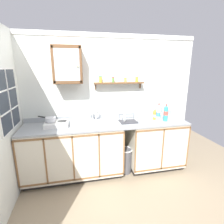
% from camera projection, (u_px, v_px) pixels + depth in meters
% --- Properties ---
extents(floor, '(5.85, 5.85, 0.00)m').
position_uv_depth(floor, '(112.00, 186.00, 2.82)').
color(floor, gray).
rests_on(floor, ground).
extents(back_wall, '(3.45, 0.07, 2.43)m').
position_uv_depth(back_wall, '(104.00, 103.00, 3.22)').
color(back_wall, silver).
rests_on(back_wall, ground).
extents(lower_cabinet_run, '(1.64, 0.63, 0.91)m').
position_uv_depth(lower_cabinet_run, '(73.00, 152.00, 2.98)').
color(lower_cabinet_run, black).
rests_on(lower_cabinet_run, ground).
extents(lower_cabinet_run_right, '(1.01, 0.63, 0.91)m').
position_uv_depth(lower_cabinet_run_right, '(154.00, 144.00, 3.28)').
color(lower_cabinet_run_right, black).
rests_on(lower_cabinet_run_right, ground).
extents(countertop, '(2.81, 0.65, 0.03)m').
position_uv_depth(countertop, '(107.00, 124.00, 2.98)').
color(countertop, gray).
rests_on(countertop, lower_cabinet_run).
extents(backsplash, '(2.81, 0.02, 0.08)m').
position_uv_depth(backsplash, '(104.00, 116.00, 3.25)').
color(backsplash, gray).
rests_on(backsplash, countertop).
extents(sink, '(0.51, 0.41, 0.44)m').
position_uv_depth(sink, '(92.00, 124.00, 2.96)').
color(sink, silver).
rests_on(sink, countertop).
extents(hot_plate_stove, '(0.37, 0.30, 0.08)m').
position_uv_depth(hot_plate_stove, '(57.00, 124.00, 2.81)').
color(hot_plate_stove, silver).
rests_on(hot_plate_stove, countertop).
extents(saucepan, '(0.30, 0.24, 0.07)m').
position_uv_depth(saucepan, '(50.00, 119.00, 2.80)').
color(saucepan, silver).
rests_on(saucepan, hot_plate_stove).
extents(bottle_detergent_teal_0, '(0.08, 0.08, 0.30)m').
position_uv_depth(bottle_detergent_teal_0, '(166.00, 113.00, 3.07)').
color(bottle_detergent_teal_0, teal).
rests_on(bottle_detergent_teal_0, countertop).
extents(bottle_juice_amber_1, '(0.08, 0.08, 0.21)m').
position_uv_depth(bottle_juice_amber_1, '(155.00, 114.00, 3.17)').
color(bottle_juice_amber_1, gold).
rests_on(bottle_juice_amber_1, countertop).
extents(bottle_water_clear_2, '(0.06, 0.06, 0.31)m').
position_uv_depth(bottle_water_clear_2, '(151.00, 114.00, 3.01)').
color(bottle_water_clear_2, silver).
rests_on(bottle_water_clear_2, countertop).
extents(bottle_opaque_white_3, '(0.07, 0.07, 0.32)m').
position_uv_depth(bottle_opaque_white_3, '(158.00, 113.00, 3.04)').
color(bottle_opaque_white_3, white).
rests_on(bottle_opaque_white_3, countertop).
extents(bottle_water_blue_4, '(0.07, 0.07, 0.24)m').
position_uv_depth(bottle_water_blue_4, '(160.00, 112.00, 3.26)').
color(bottle_water_blue_4, '#8CB7E0').
rests_on(bottle_water_blue_4, countertop).
extents(dish_rack, '(0.30, 0.24, 0.16)m').
position_uv_depth(dish_rack, '(128.00, 121.00, 3.03)').
color(dish_rack, '#333338').
rests_on(dish_rack, countertop).
extents(mug, '(0.08, 0.13, 0.11)m').
position_uv_depth(mug, '(115.00, 120.00, 2.96)').
color(mug, white).
rests_on(mug, countertop).
extents(wall_cabinet, '(0.46, 0.31, 0.59)m').
position_uv_depth(wall_cabinet, '(67.00, 65.00, 2.77)').
color(wall_cabinet, brown).
extents(spice_shelf, '(0.90, 0.14, 0.23)m').
position_uv_depth(spice_shelf, '(119.00, 82.00, 3.09)').
color(spice_shelf, brown).
extents(window, '(0.03, 0.74, 0.86)m').
position_uv_depth(window, '(8.00, 100.00, 2.37)').
color(window, '#262D38').
extents(trash_bin, '(0.25, 0.25, 0.46)m').
position_uv_depth(trash_bin, '(125.00, 160.00, 3.14)').
color(trash_bin, '#4C4C51').
rests_on(trash_bin, ground).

